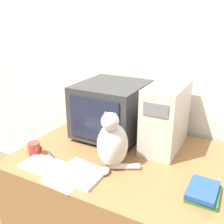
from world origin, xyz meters
TOP-DOWN VIEW (x-y plane):
  - wall_back at (0.00, 1.03)m, footprint 7.00×0.05m
  - desk at (0.00, 0.48)m, footprint 1.30×0.96m
  - crt_monitor at (-0.21, 0.70)m, footprint 0.45×0.48m
  - computer_tower at (0.18, 0.72)m, footprint 0.21×0.44m
  - keyboard at (-0.25, 0.14)m, footprint 0.49×0.16m
  - cat at (-0.02, 0.34)m, footprint 0.27×0.25m
  - book_stack at (0.51, 0.31)m, footprint 0.16×0.20m
  - pen at (-0.37, 0.25)m, footprint 0.13×0.08m
  - paper_sheet at (-0.17, 0.15)m, footprint 0.24×0.32m
  - mug at (-0.51, 0.22)m, footprint 0.08×0.08m

SIDE VIEW (x-z plane):
  - desk at x=0.00m, z-range 0.00..0.74m
  - paper_sheet at x=-0.17m, z-range 0.74..0.74m
  - pen at x=-0.37m, z-range 0.74..0.75m
  - keyboard at x=-0.25m, z-range 0.74..0.76m
  - book_stack at x=0.51m, z-range 0.74..0.79m
  - mug at x=-0.51m, z-range 0.74..0.82m
  - cat at x=-0.02m, z-range 0.71..1.05m
  - crt_monitor at x=-0.21m, z-range 0.75..1.14m
  - computer_tower at x=0.18m, z-range 0.74..1.17m
  - wall_back at x=0.00m, z-range 0.00..2.50m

